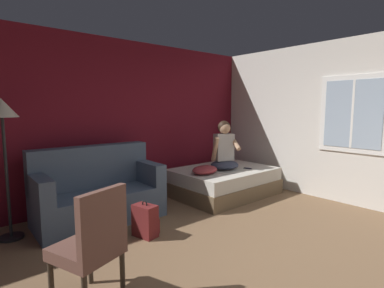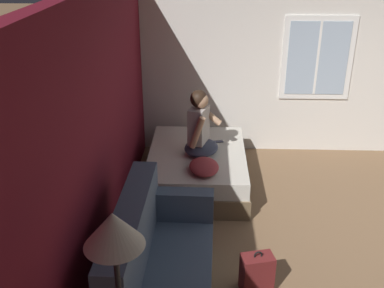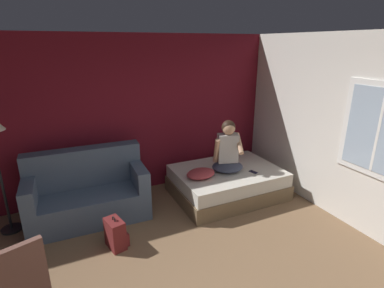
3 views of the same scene
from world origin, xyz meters
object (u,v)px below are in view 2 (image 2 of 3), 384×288
(backpack, at_px, (256,273))
(cell_phone, at_px, (218,142))
(throw_pillow, at_px, (204,167))
(person_seated, at_px, (200,128))
(bed, at_px, (197,168))
(floor_lamp, at_px, (115,252))
(couch, at_px, (158,269))

(backpack, relative_size, cell_phone, 3.18)
(throw_pillow, bearing_deg, person_seated, 6.57)
(bed, distance_m, cell_phone, 0.50)
(backpack, height_order, floor_lamp, floor_lamp)
(couch, bearing_deg, cell_phone, -12.47)
(person_seated, relative_size, cell_phone, 6.08)
(person_seated, relative_size, throw_pillow, 1.82)
(person_seated, bearing_deg, couch, 171.66)
(couch, xyz_separation_m, backpack, (0.22, -0.91, -0.20))
(backpack, bearing_deg, floor_lamp, 141.79)
(bed, height_order, throw_pillow, throw_pillow)
(couch, xyz_separation_m, person_seated, (2.24, -0.33, 0.44))
(bed, distance_m, backpack, 2.14)
(cell_phone, distance_m, floor_lamp, 3.85)
(couch, bearing_deg, backpack, -76.69)
(couch, distance_m, person_seated, 2.30)
(throw_pillow, xyz_separation_m, cell_phone, (0.90, -0.19, -0.07))
(couch, distance_m, cell_phone, 2.67)
(person_seated, bearing_deg, cell_phone, -34.06)
(floor_lamp, bearing_deg, couch, -5.54)
(couch, bearing_deg, throw_pillow, -12.85)
(bed, relative_size, floor_lamp, 1.07)
(cell_phone, bearing_deg, throw_pillow, 154.14)
(throw_pillow, distance_m, cell_phone, 0.92)
(person_seated, xyz_separation_m, cell_phone, (0.37, -0.25, -0.35))
(bed, xyz_separation_m, couch, (-2.27, 0.29, 0.16))
(person_seated, distance_m, cell_phone, 0.56)
(couch, height_order, throw_pillow, couch)
(bed, height_order, floor_lamp, floor_lamp)
(couch, xyz_separation_m, floor_lamp, (-1.07, 0.10, 1.04))
(couch, relative_size, cell_phone, 11.95)
(bed, bearing_deg, throw_pillow, -170.02)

